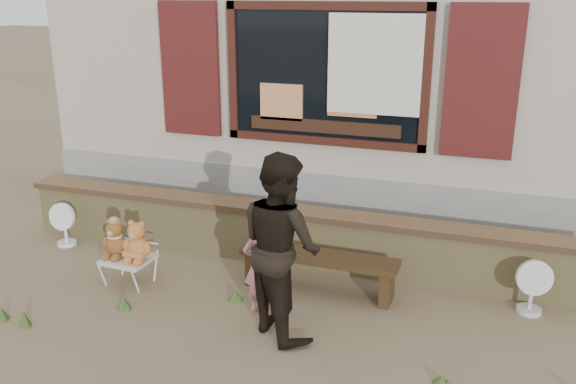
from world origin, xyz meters
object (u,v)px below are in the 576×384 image
at_px(child, 262,264).
at_px(adult, 281,245).
at_px(bench, 319,264).
at_px(folding_chair, 128,260).
at_px(teddy_bear_left, 115,237).
at_px(teddy_bear_right, 138,240).

relative_size(child, adult, 0.58).
distance_m(bench, folding_chair, 2.04).
xyz_separation_m(teddy_bear_left, adult, (2.01, -0.36, 0.34)).
xyz_separation_m(folding_chair, teddy_bear_right, (0.14, -0.01, 0.25)).
bearing_deg(teddy_bear_right, adult, -9.03).
bearing_deg(folding_chair, teddy_bear_left, 180.00).
xyz_separation_m(folding_chair, child, (1.57, -0.07, 0.22)).
bearing_deg(adult, teddy_bear_right, 26.69).
height_order(teddy_bear_left, adult, adult).
bearing_deg(bench, child, -125.19).
relative_size(bench, adult, 0.97).
height_order(folding_chair, adult, adult).
bearing_deg(teddy_bear_right, bench, 17.54).
distance_m(teddy_bear_left, teddy_bear_right, 0.28).
bearing_deg(teddy_bear_left, bench, 15.31).
distance_m(folding_chair, teddy_bear_right, 0.29).
height_order(bench, teddy_bear_left, teddy_bear_left).
bearing_deg(folding_chair, adult, -8.37).
height_order(folding_chair, teddy_bear_left, teddy_bear_left).
bearing_deg(adult, folding_chair, 27.35).
bearing_deg(folding_chair, bench, 16.35).
height_order(folding_chair, teddy_bear_right, teddy_bear_right).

